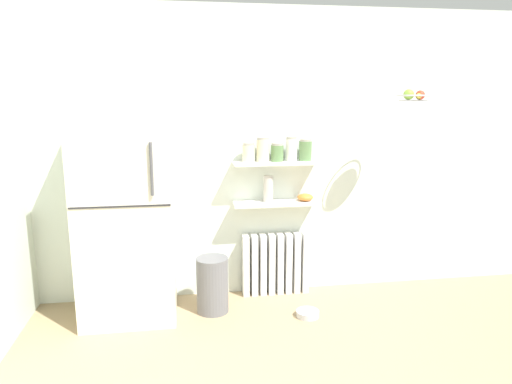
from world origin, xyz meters
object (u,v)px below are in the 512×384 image
at_px(storage_jar_3, 291,149).
at_px(storage_jar_2, 277,152).
at_px(radiator, 276,264).
at_px(vase, 268,189).
at_px(storage_jar_4, 305,150).
at_px(shelf_bowl, 305,197).
at_px(storage_jar_0, 249,153).
at_px(storage_jar_1, 263,150).
at_px(hanging_fruit_basket, 414,96).
at_px(pet_food_bowl, 308,314).
at_px(trash_bin, 212,285).
at_px(refrigerator, 126,215).

bearing_deg(storage_jar_3, storage_jar_2, 180.00).
distance_m(radiator, vase, 0.73).
relative_size(radiator, storage_jar_4, 3.19).
relative_size(vase, shelf_bowl, 1.65).
bearing_deg(storage_jar_0, storage_jar_2, 0.00).
distance_m(storage_jar_1, hanging_fruit_basket, 1.33).
bearing_deg(storage_jar_3, hanging_fruit_basket, -21.24).
bearing_deg(pet_food_bowl, shelf_bowl, 79.91).
distance_m(trash_bin, pet_food_bowl, 0.85).
bearing_deg(storage_jar_4, storage_jar_1, 180.00).
xyz_separation_m(trash_bin, hanging_fruit_basket, (1.68, -0.10, 1.59)).
xyz_separation_m(refrigerator, radiator, (1.30, 0.24, -0.59)).
bearing_deg(trash_bin, storage_jar_1, 28.82).
bearing_deg(radiator, shelf_bowl, -6.48).
distance_m(radiator, shelf_bowl, 0.69).
bearing_deg(storage_jar_0, shelf_bowl, 0.00).
xyz_separation_m(storage_jar_3, vase, (-0.21, 0.00, -0.36)).
distance_m(storage_jar_2, shelf_bowl, 0.49).
relative_size(radiator, shelf_bowl, 4.26).
xyz_separation_m(storage_jar_2, hanging_fruit_basket, (1.07, -0.37, 0.49)).
relative_size(storage_jar_2, trash_bin, 0.34).
distance_m(storage_jar_3, hanging_fruit_basket, 1.11).
distance_m(storage_jar_1, trash_bin, 1.25).
bearing_deg(refrigerator, storage_jar_3, 8.41).
xyz_separation_m(vase, hanging_fruit_basket, (1.15, -0.37, 0.82)).
height_order(storage_jar_3, shelf_bowl, storage_jar_3).
xyz_separation_m(radiator, storage_jar_0, (-0.26, -0.03, 1.06)).
height_order(storage_jar_2, shelf_bowl, storage_jar_2).
bearing_deg(hanging_fruit_basket, storage_jar_2, 161.11).
height_order(refrigerator, storage_jar_4, refrigerator).
distance_m(radiator, storage_jar_1, 1.09).
distance_m(refrigerator, storage_jar_0, 1.16).
bearing_deg(storage_jar_0, vase, 0.00).
bearing_deg(storage_jar_1, radiator, 13.19).
xyz_separation_m(storage_jar_1, storage_jar_3, (0.26, -0.00, 0.00)).
xyz_separation_m(refrigerator, storage_jar_4, (1.56, 0.21, 0.48)).
bearing_deg(storage_jar_1, pet_food_bowl, -58.08).
bearing_deg(shelf_bowl, storage_jar_2, 180.00).
bearing_deg(storage_jar_0, storage_jar_1, 0.00).
bearing_deg(radiator, storage_jar_0, -173.32).
relative_size(shelf_bowl, pet_food_bowl, 0.75).
bearing_deg(shelf_bowl, refrigerator, -172.32).
relative_size(storage_jar_1, trash_bin, 0.44).
relative_size(storage_jar_0, storage_jar_2, 1.03).
height_order(radiator, storage_jar_2, storage_jar_2).
bearing_deg(shelf_bowl, hanging_fruit_basket, -24.45).
relative_size(vase, pet_food_bowl, 1.24).
distance_m(storage_jar_1, storage_jar_2, 0.13).
height_order(storage_jar_1, storage_jar_4, storage_jar_1).
bearing_deg(storage_jar_4, vase, -180.00).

